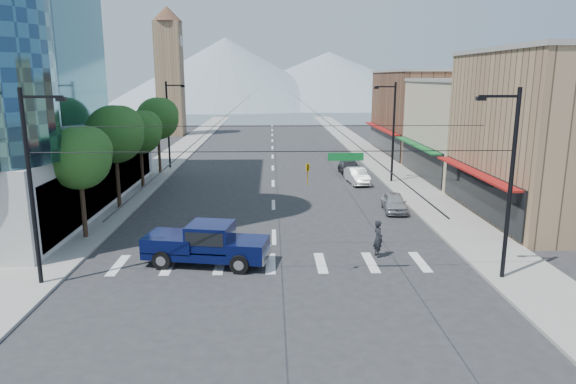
# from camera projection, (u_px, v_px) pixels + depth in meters

# --- Properties ---
(ground) EXTENTS (160.00, 160.00, 0.00)m
(ground) POSITION_uv_depth(u_px,v_px,m) (275.00, 274.00, 25.04)
(ground) COLOR #28282B
(ground) RESTS_ON ground
(sidewalk_left) EXTENTS (4.00, 120.00, 0.15)m
(sidewalk_left) POSITION_uv_depth(u_px,v_px,m) (176.00, 154.00, 63.66)
(sidewalk_left) COLOR gray
(sidewalk_left) RESTS_ON ground
(sidewalk_right) EXTENTS (4.00, 120.00, 0.15)m
(sidewalk_right) POSITION_uv_depth(u_px,v_px,m) (368.00, 153.00, 64.41)
(sidewalk_right) COLOR gray
(sidewalk_right) RESTS_ON ground
(shop_near) EXTENTS (12.00, 14.00, 11.00)m
(shop_near) POSITION_uv_depth(u_px,v_px,m) (573.00, 137.00, 34.21)
(shop_near) COLOR #8C6B4C
(shop_near) RESTS_ON ground
(shop_mid) EXTENTS (12.00, 14.00, 9.00)m
(shop_mid) POSITION_uv_depth(u_px,v_px,m) (486.00, 131.00, 48.09)
(shop_mid) COLOR tan
(shop_mid) RESTS_ON ground
(shop_far) EXTENTS (12.00, 18.00, 10.00)m
(shop_far) POSITION_uv_depth(u_px,v_px,m) (433.00, 114.00, 63.58)
(shop_far) COLOR brown
(shop_far) RESTS_ON ground
(clock_tower) EXTENTS (4.80, 4.80, 20.40)m
(clock_tower) POSITION_uv_depth(u_px,v_px,m) (170.00, 69.00, 82.66)
(clock_tower) COLOR #8C6B4C
(clock_tower) RESTS_ON ground
(mountain_left) EXTENTS (80.00, 80.00, 22.00)m
(mountain_left) POSITION_uv_depth(u_px,v_px,m) (226.00, 72.00, 168.45)
(mountain_left) COLOR gray
(mountain_left) RESTS_ON ground
(mountain_right) EXTENTS (90.00, 90.00, 18.00)m
(mountain_right) POSITION_uv_depth(u_px,v_px,m) (329.00, 78.00, 179.73)
(mountain_right) COLOR gray
(mountain_right) RESTS_ON ground
(tree_near) EXTENTS (3.65, 3.64, 6.71)m
(tree_near) POSITION_uv_depth(u_px,v_px,m) (82.00, 156.00, 29.55)
(tree_near) COLOR black
(tree_near) RESTS_ON ground
(tree_midnear) EXTENTS (4.09, 4.09, 7.52)m
(tree_midnear) POSITION_uv_depth(u_px,v_px,m) (117.00, 132.00, 36.25)
(tree_midnear) COLOR black
(tree_midnear) RESTS_ON ground
(tree_midfar) EXTENTS (3.65, 3.64, 6.71)m
(tree_midfar) POSITION_uv_depth(u_px,v_px,m) (142.00, 131.00, 43.20)
(tree_midfar) COLOR black
(tree_midfar) RESTS_ON ground
(tree_far) EXTENTS (4.09, 4.09, 7.52)m
(tree_far) POSITION_uv_depth(u_px,v_px,m) (159.00, 117.00, 49.90)
(tree_far) COLOR black
(tree_far) RESTS_ON ground
(signal_rig) EXTENTS (21.80, 0.20, 9.00)m
(signal_rig) POSITION_uv_depth(u_px,v_px,m) (278.00, 186.00, 23.06)
(signal_rig) COLOR black
(signal_rig) RESTS_ON ground
(lamp_pole_nw) EXTENTS (2.00, 0.25, 9.00)m
(lamp_pole_nw) POSITION_uv_depth(u_px,v_px,m) (169.00, 122.00, 52.88)
(lamp_pole_nw) COLOR black
(lamp_pole_nw) RESTS_ON ground
(lamp_pole_ne) EXTENTS (2.00, 0.25, 9.00)m
(lamp_pole_ne) POSITION_uv_depth(u_px,v_px,m) (392.00, 128.00, 45.75)
(lamp_pole_ne) COLOR black
(lamp_pole_ne) RESTS_ON ground
(pickup_truck) EXTENTS (6.67, 3.36, 2.16)m
(pickup_truck) POSITION_uv_depth(u_px,v_px,m) (206.00, 243.00, 26.25)
(pickup_truck) COLOR #080E3C
(pickup_truck) RESTS_ON ground
(pedestrian) EXTENTS (0.63, 0.82, 2.01)m
(pedestrian) POSITION_uv_depth(u_px,v_px,m) (378.00, 238.00, 27.36)
(pedestrian) COLOR black
(pedestrian) RESTS_ON ground
(parked_car_near) EXTENTS (1.89, 3.99, 1.32)m
(parked_car_near) POSITION_uv_depth(u_px,v_px,m) (394.00, 202.00, 36.69)
(parked_car_near) COLOR #9E9EA2
(parked_car_near) RESTS_ON ground
(parked_car_mid) EXTENTS (1.91, 4.44, 1.42)m
(parked_car_mid) POSITION_uv_depth(u_px,v_px,m) (357.00, 176.00, 46.28)
(parked_car_mid) COLOR silver
(parked_car_mid) RESTS_ON ground
(parked_car_far) EXTENTS (2.05, 4.73, 1.36)m
(parked_car_far) POSITION_uv_depth(u_px,v_px,m) (350.00, 168.00, 50.61)
(parked_car_far) COLOR #2C2C2F
(parked_car_far) RESTS_ON ground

